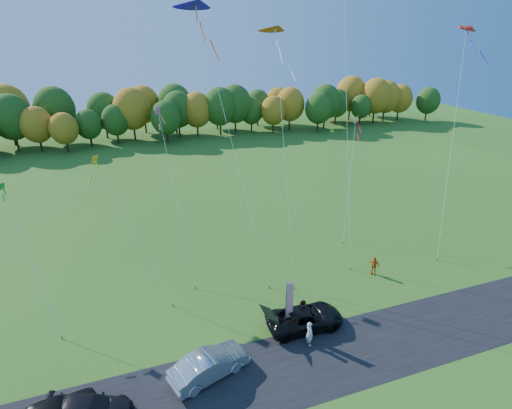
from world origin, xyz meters
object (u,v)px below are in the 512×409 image
object	(u,v)px
silver_sedan	(209,365)
feather_flag	(289,301)
person_east	(374,265)
black_suv	(305,318)

from	to	relation	value
silver_sedan	feather_flag	size ratio (longest dim) A/B	1.24
person_east	feather_flag	xyz separation A→B (m)	(-9.89, -4.04, 1.63)
silver_sedan	feather_flag	world-z (taller)	feather_flag
person_east	feather_flag	world-z (taller)	feather_flag
black_suv	person_east	xyz separation A→B (m)	(8.62, 4.17, 0.08)
person_east	feather_flag	size ratio (longest dim) A/B	0.42
black_suv	feather_flag	world-z (taller)	feather_flag
silver_sedan	person_east	size ratio (longest dim) A/B	2.96
black_suv	silver_sedan	size ratio (longest dim) A/B	1.10
black_suv	silver_sedan	world-z (taller)	silver_sedan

